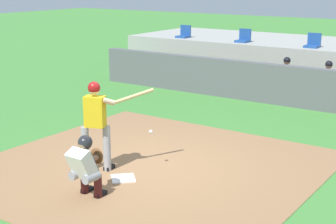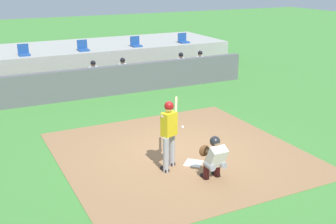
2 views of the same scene
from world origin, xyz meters
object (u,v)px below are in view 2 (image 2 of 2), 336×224
Objects in this scene: dugout_player_0 at (95,76)px; stadium_seat_3 at (136,44)px; dugout_player_1 at (124,73)px; stadium_seat_1 at (24,52)px; home_plate at (193,163)px; dugout_player_3 at (201,64)px; batter_at_plate at (169,130)px; stadium_seat_2 at (83,48)px; dugout_player_2 at (182,66)px; stadium_seat_4 at (183,40)px; catcher_crouched at (214,156)px.

dugout_player_0 is 3.51m from stadium_seat_3.
dugout_player_1 is 2.71× the size of stadium_seat_1.
stadium_seat_3 is (2.60, 10.18, 1.51)m from home_plate.
stadium_seat_1 is 5.20m from stadium_seat_3.
home_plate is 10.61m from stadium_seat_3.
dugout_player_1 is 1.00× the size of dugout_player_3.
batter_at_plate reaches higher than dugout_player_0.
stadium_seat_1 is 2.60m from stadium_seat_2.
stadium_seat_1 is at bearing 180.00° from stadium_seat_2.
stadium_seat_3 reaches higher than dugout_player_2.
stadium_seat_4 reaches higher than dugout_player_2.
dugout_player_3 is 2.21m from stadium_seat_4.
home_plate is 1.22m from batter_at_plate.
dugout_player_3 is at bearing -93.41° from stadium_seat_4.
stadium_seat_4 reaches higher than catcher_crouched.
catcher_crouched is 4.42× the size of stadium_seat_3.
catcher_crouched is 4.42× the size of stadium_seat_1.
home_plate is 0.34× the size of dugout_player_3.
home_plate is 0.34× the size of dugout_player_0.
stadium_seat_2 reaches higher than dugout_player_1.
stadium_seat_4 reaches higher than home_plate.
catcher_crouched is at bearing -119.14° from dugout_player_3.
batter_at_plate is at bearing 123.16° from catcher_crouched.
stadium_seat_3 is (1.41, 2.03, 0.86)m from dugout_player_1.
dugout_player_3 is (3.89, 0.00, 0.00)m from dugout_player_1.
dugout_player_0 reaches higher than home_plate.
home_plate is at bearing -5.56° from batter_at_plate.
stadium_seat_2 reaches higher than dugout_player_0.
stadium_seat_1 is at bearing 100.75° from batter_at_plate.
dugout_player_0 is at bearing 180.00° from dugout_player_1.
dugout_player_1 is 2.71× the size of stadium_seat_2.
batter_at_plate is at bearing -120.35° from dugout_player_2.
dugout_player_1 is at bearing 180.00° from dugout_player_3.
stadium_seat_4 is at bearing 60.51° from dugout_player_2.
catcher_crouched is 11.48m from stadium_seat_1.
dugout_player_2 is 2.49m from stadium_seat_4.
stadium_seat_3 is (-1.45, 2.03, 0.86)m from dugout_player_2.
batter_at_plate is 3.76× the size of stadium_seat_2.
stadium_seat_4 is (5.20, 10.18, 1.51)m from home_plate.
dugout_player_0 is at bearing -93.70° from stadium_seat_2.
batter_at_plate is 8.10m from dugout_player_0.
catcher_crouched is at bearing -76.89° from stadium_seat_1.
dugout_player_0 is 2.21m from stadium_seat_2.
home_plate is 8.17m from dugout_player_0.
catcher_crouched is 9.97m from dugout_player_2.
dugout_player_0 is at bearing 90.80° from catcher_crouched.
dugout_player_2 is (4.05, 8.14, 0.65)m from home_plate.
dugout_player_1 is at bearing 0.00° from dugout_player_0.
stadium_seat_4 reaches higher than dugout_player_1.
dugout_player_3 reaches higher than home_plate.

